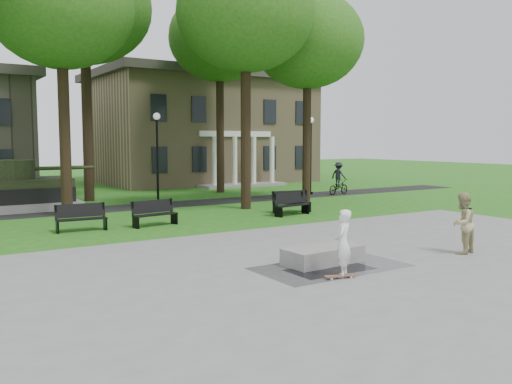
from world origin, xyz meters
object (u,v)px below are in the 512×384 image
Objects in this scene: cyclist at (338,181)px; park_bench_0 at (81,217)px; friend_watching at (462,223)px; skateboarder at (343,243)px; concrete_block at (323,255)px.

cyclist is 17.74m from park_bench_0.
skateboarder is at bearing -8.53° from friend_watching.
park_bench_0 is (-4.05, 8.96, 0.28)m from concrete_block.
cyclist is at bearing -169.55° from skateboarder.
friend_watching reaches higher than concrete_block.
cyclist is (12.91, 14.12, 0.58)m from concrete_block.
skateboarder is at bearing 126.45° from cyclist.
friend_watching is 13.11m from park_bench_0.
friend_watching reaches higher than park_bench_0.
cyclist is at bearing 21.15° from park_bench_0.
skateboarder is at bearing -66.81° from park_bench_0.
friend_watching is 0.98× the size of park_bench_0.
park_bench_0 is at bearing -109.65° from skateboarder.
park_bench_0 is at bearing 114.35° from concrete_block.
skateboarder is 10.91m from park_bench_0.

